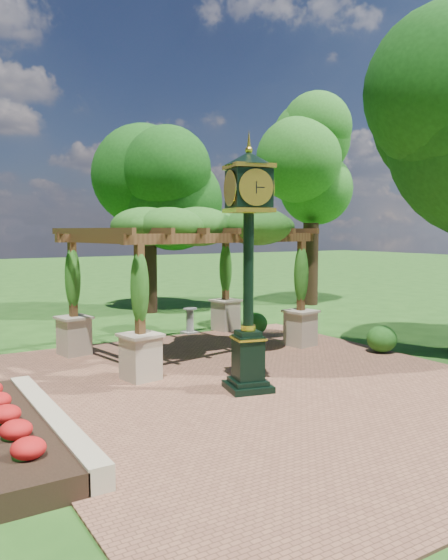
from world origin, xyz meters
TOP-DOWN VIEW (x-y plane):
  - ground at (0.00, 0.00)m, footprint 120.00×120.00m
  - brick_plaza at (0.00, 1.00)m, footprint 10.00×12.00m
  - border_wall at (-4.60, 0.50)m, footprint 0.35×5.00m
  - pedestal_clock at (-0.47, 0.79)m, footprint 1.19×1.19m
  - pergola at (0.37, 4.81)m, footprint 6.89×4.96m
  - sundial at (1.53, 7.08)m, footprint 0.52×0.52m
  - shrub_mid at (4.66, 1.80)m, footprint 1.05×1.05m
  - shrub_back at (3.23, 5.79)m, footprint 0.79×0.79m
  - tree_north at (2.35, 12.14)m, footprint 3.84×3.84m
  - tree_east_far at (9.58, 10.50)m, footprint 3.96×3.96m

SIDE VIEW (x-z plane):
  - ground at x=0.00m, z-range 0.00..0.00m
  - brick_plaza at x=0.00m, z-range 0.00..0.04m
  - border_wall at x=-4.60m, z-range 0.00..0.40m
  - sundial at x=1.53m, z-range -0.05..0.81m
  - shrub_back at x=3.23m, z-range 0.04..0.73m
  - shrub_mid at x=4.66m, z-range 0.04..0.77m
  - pedestal_clock at x=-0.47m, z-range 0.49..5.51m
  - pergola at x=0.37m, z-range 1.27..5.25m
  - tree_north at x=2.35m, z-range 1.39..8.94m
  - tree_east_far at x=9.58m, z-range 1.76..11.33m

